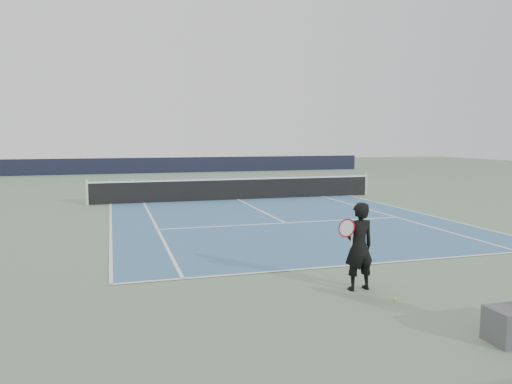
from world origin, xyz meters
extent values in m
plane|color=slate|center=(0.00, 0.00, 0.00)|extent=(80.00, 80.00, 0.00)
cube|color=#3C678D|center=(0.00, 0.00, 0.01)|extent=(10.97, 23.77, 0.01)
cylinder|color=silver|center=(-6.40, 0.00, 0.54)|extent=(0.10, 0.10, 1.07)
cylinder|color=silver|center=(6.40, 0.00, 0.54)|extent=(0.10, 0.10, 1.07)
cube|color=black|center=(0.00, 0.00, 0.46)|extent=(12.80, 0.03, 0.90)
cube|color=white|center=(0.00, 0.00, 0.93)|extent=(12.80, 0.04, 0.06)
cube|color=black|center=(0.00, 17.88, 0.60)|extent=(30.00, 0.25, 1.20)
imported|color=black|center=(-1.10, -13.46, 0.82)|extent=(0.66, 0.50, 1.63)
torus|color=#A40D18|center=(-1.38, -13.51, 1.18)|extent=(0.34, 0.18, 0.36)
cylinder|color=white|center=(-1.38, -13.51, 1.18)|extent=(0.29, 0.14, 0.32)
cylinder|color=white|center=(-1.26, -13.48, 0.92)|extent=(0.08, 0.13, 0.27)
sphere|color=#C2DB2C|center=(-0.79, -14.21, 0.03)|extent=(0.06, 0.06, 0.06)
camera|label=1|loc=(-5.42, -21.53, 2.81)|focal=35.00mm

